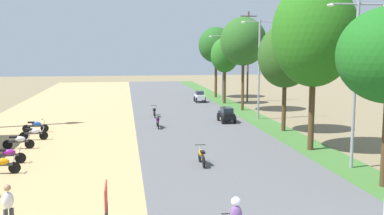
% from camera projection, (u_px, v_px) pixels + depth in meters
% --- Properties ---
extents(parked_motorbike_third, '(1.80, 0.54, 0.94)m').
position_uv_depth(parked_motorbike_third, '(1.00, 164.00, 20.98)').
color(parked_motorbike_third, black).
rests_on(parked_motorbike_third, dirt_shoulder).
extents(parked_motorbike_fourth, '(1.80, 0.54, 0.94)m').
position_uv_depth(parked_motorbike_fourth, '(8.00, 154.00, 22.87)').
color(parked_motorbike_fourth, black).
rests_on(parked_motorbike_fourth, dirt_shoulder).
extents(parked_motorbike_fifth, '(1.80, 0.54, 0.94)m').
position_uv_depth(parked_motorbike_fifth, '(19.00, 141.00, 26.25)').
color(parked_motorbike_fifth, black).
rests_on(parked_motorbike_fifth, dirt_shoulder).
extents(parked_motorbike_sixth, '(1.80, 0.54, 0.94)m').
position_uv_depth(parked_motorbike_sixth, '(34.00, 133.00, 28.82)').
color(parked_motorbike_sixth, black).
rests_on(parked_motorbike_sixth, dirt_shoulder).
extents(parked_motorbike_seventh, '(1.80, 0.54, 0.94)m').
position_uv_depth(parked_motorbike_seventh, '(36.00, 125.00, 31.51)').
color(parked_motorbike_seventh, black).
rests_on(parked_motorbike_seventh, dirt_shoulder).
extents(street_signboard, '(0.06, 1.30, 1.50)m').
position_uv_depth(street_signboard, '(106.00, 199.00, 14.42)').
color(street_signboard, '#262628').
rests_on(street_signboard, dirt_shoulder).
extents(pedestrian_on_shoulder, '(0.43, 0.37, 1.62)m').
position_uv_depth(pedestrian_on_shoulder, '(8.00, 206.00, 14.13)').
color(pedestrian_on_shoulder, '#33333D').
rests_on(pedestrian_on_shoulder, dirt_shoulder).
extents(median_tree_second, '(4.79, 4.79, 9.74)m').
position_uv_depth(median_tree_second, '(314.00, 34.00, 25.31)').
color(median_tree_second, '#4C351E').
rests_on(median_tree_second, median_strip).
extents(median_tree_third, '(3.87, 3.87, 7.56)m').
position_uv_depth(median_tree_third, '(285.00, 56.00, 31.50)').
color(median_tree_third, '#4C351E').
rests_on(median_tree_third, median_strip).
extents(median_tree_fourth, '(4.35, 4.35, 8.84)m').
position_uv_depth(median_tree_fourth, '(243.00, 41.00, 42.22)').
color(median_tree_fourth, '#4C351E').
rests_on(median_tree_fourth, median_strip).
extents(median_tree_fifth, '(3.01, 3.01, 7.06)m').
position_uv_depth(median_tree_fifth, '(225.00, 55.00, 47.89)').
color(median_tree_fifth, '#4C351E').
rests_on(median_tree_fifth, median_strip).
extents(median_tree_sixth, '(4.23, 4.23, 8.47)m').
position_uv_depth(median_tree_sixth, '(216.00, 45.00, 53.99)').
color(median_tree_sixth, '#4C351E').
rests_on(median_tree_sixth, median_strip).
extents(streetlamp_near, '(3.16, 0.20, 8.09)m').
position_uv_depth(streetlamp_near, '(355.00, 74.00, 21.60)').
color(streetlamp_near, gray).
rests_on(streetlamp_near, median_strip).
extents(streetlamp_mid, '(3.16, 0.20, 8.20)m').
position_uv_depth(streetlamp_mid, '(259.00, 63.00, 37.00)').
color(streetlamp_mid, gray).
rests_on(streetlamp_mid, median_strip).
extents(streetlamp_far, '(3.16, 0.20, 7.43)m').
position_uv_depth(streetlamp_far, '(223.00, 63.00, 50.78)').
color(streetlamp_far, gray).
rests_on(streetlamp_far, median_strip).
extents(utility_pole_near, '(1.80, 0.20, 9.96)m').
position_uv_depth(utility_pole_near, '(248.00, 56.00, 49.55)').
color(utility_pole_near, brown).
rests_on(utility_pole_near, ground).
extents(car_sedan_black, '(1.10, 2.26, 1.19)m').
position_uv_depth(car_sedan_black, '(226.00, 114.00, 35.83)').
color(car_sedan_black, black).
rests_on(car_sedan_black, road_strip).
extents(car_hatchback_white, '(1.04, 2.00, 1.23)m').
position_uv_depth(car_hatchback_white, '(200.00, 96.00, 49.33)').
color(car_hatchback_white, silver).
rests_on(car_hatchback_white, road_strip).
extents(motorbike_ahead_second, '(0.54, 1.80, 0.94)m').
position_uv_depth(motorbike_ahead_second, '(202.00, 155.00, 22.64)').
color(motorbike_ahead_second, black).
rests_on(motorbike_ahead_second, road_strip).
extents(motorbike_ahead_third, '(0.54, 1.80, 0.94)m').
position_uv_depth(motorbike_ahead_third, '(158.00, 121.00, 33.36)').
color(motorbike_ahead_third, black).
rests_on(motorbike_ahead_third, road_strip).
extents(motorbike_ahead_fourth, '(0.54, 1.80, 0.94)m').
position_uv_depth(motorbike_ahead_fourth, '(154.00, 111.00, 38.62)').
color(motorbike_ahead_fourth, black).
rests_on(motorbike_ahead_fourth, road_strip).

